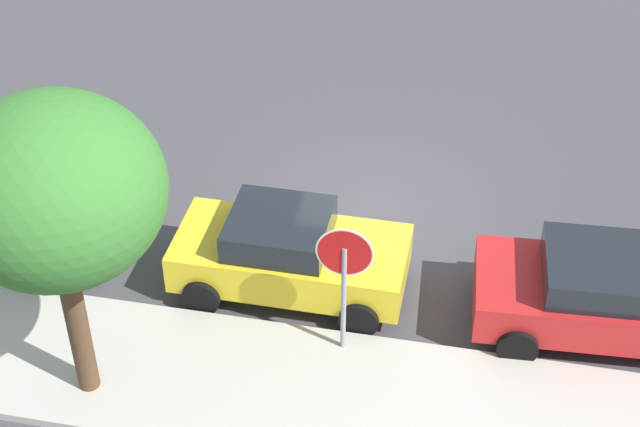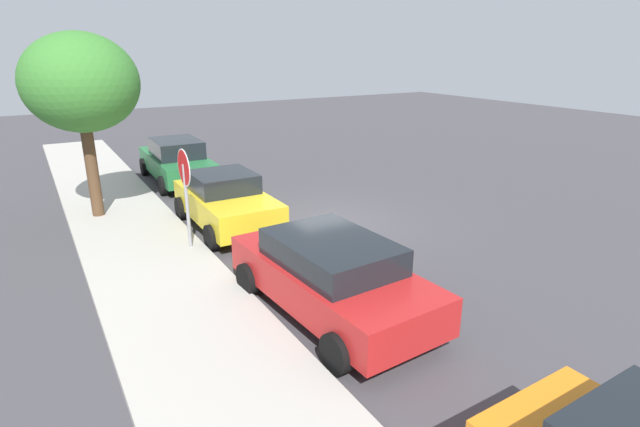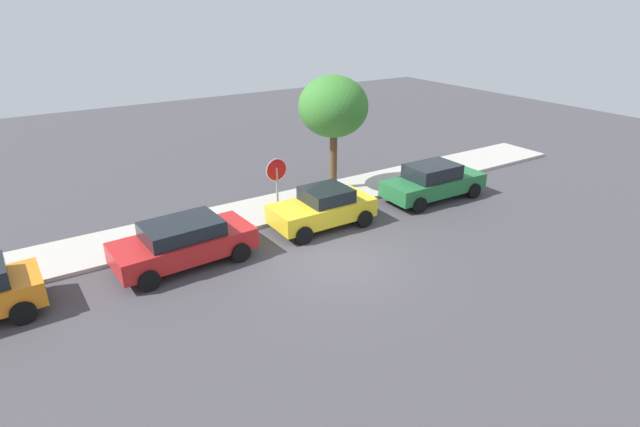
{
  "view_description": "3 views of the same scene",
  "coord_description": "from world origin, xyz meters",
  "px_view_note": "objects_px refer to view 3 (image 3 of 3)",
  "views": [
    {
      "loc": [
        -1.87,
        14.49,
        11.08
      ],
      "look_at": [
        0.68,
        1.74,
        1.11
      ],
      "focal_mm": 55.0,
      "sensor_mm": 36.0,
      "label": 1
    },
    {
      "loc": [
        -11.01,
        6.66,
        4.62
      ],
      "look_at": [
        -1.01,
        0.76,
        0.71
      ],
      "focal_mm": 28.0,
      "sensor_mm": 36.0,
      "label": 2
    },
    {
      "loc": [
        -8.18,
        -11.74,
        7.79
      ],
      "look_at": [
        0.43,
        1.62,
        0.94
      ],
      "focal_mm": 28.0,
      "sensor_mm": 36.0,
      "label": 3
    }
  ],
  "objects_px": {
    "street_tree_near_corner": "(333,107)",
    "stop_sign": "(277,178)",
    "parked_car_red": "(184,242)",
    "parked_car_green": "(433,182)",
    "parked_car_yellow": "(323,208)"
  },
  "relations": [
    {
      "from": "parked_car_yellow",
      "to": "parked_car_green",
      "type": "xyz_separation_m",
      "value": [
        5.4,
        -0.18,
        0.03
      ]
    },
    {
      "from": "stop_sign",
      "to": "street_tree_near_corner",
      "type": "bearing_deg",
      "value": 23.07
    },
    {
      "from": "parked_car_green",
      "to": "street_tree_near_corner",
      "type": "bearing_deg",
      "value": 135.27
    },
    {
      "from": "parked_car_red",
      "to": "parked_car_green",
      "type": "xyz_separation_m",
      "value": [
        10.64,
        -0.17,
        0.01
      ]
    },
    {
      "from": "street_tree_near_corner",
      "to": "stop_sign",
      "type": "bearing_deg",
      "value": -156.93
    },
    {
      "from": "parked_car_yellow",
      "to": "street_tree_near_corner",
      "type": "distance_m",
      "value": 4.73
    },
    {
      "from": "parked_car_yellow",
      "to": "parked_car_red",
      "type": "height_order",
      "value": "parked_car_yellow"
    },
    {
      "from": "stop_sign",
      "to": "parked_car_red",
      "type": "relative_size",
      "value": 0.55
    },
    {
      "from": "parked_car_green",
      "to": "street_tree_near_corner",
      "type": "relative_size",
      "value": 0.91
    },
    {
      "from": "stop_sign",
      "to": "street_tree_near_corner",
      "type": "distance_m",
      "value": 4.31
    },
    {
      "from": "parked_car_green",
      "to": "parked_car_yellow",
      "type": "bearing_deg",
      "value": 178.11
    },
    {
      "from": "stop_sign",
      "to": "parked_car_yellow",
      "type": "distance_m",
      "value": 2.02
    },
    {
      "from": "parked_car_yellow",
      "to": "parked_car_green",
      "type": "height_order",
      "value": "parked_car_green"
    },
    {
      "from": "parked_car_red",
      "to": "street_tree_near_corner",
      "type": "bearing_deg",
      "value": 20.55
    },
    {
      "from": "stop_sign",
      "to": "parked_car_red",
      "type": "bearing_deg",
      "value": -161.68
    }
  ]
}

